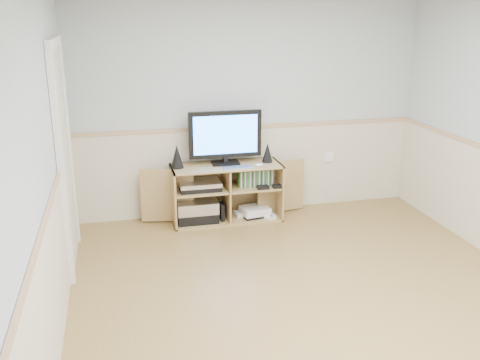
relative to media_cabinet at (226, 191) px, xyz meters
name	(u,v)px	position (x,y,z in m)	size (l,w,h in m)	color
room	(310,158)	(0.27, -1.92, 0.88)	(4.04, 4.54, 2.54)	#A58149
media_cabinet	(226,191)	(0.00, 0.00, 0.00)	(1.92, 0.46, 0.65)	tan
monitor	(225,136)	(0.00, -0.01, 0.64)	(0.82, 0.18, 0.60)	black
speaker_left	(177,156)	(-0.55, -0.03, 0.45)	(0.14, 0.14, 0.26)	black
speaker_right	(267,153)	(0.48, -0.03, 0.43)	(0.12, 0.12, 0.22)	black
keyboard	(237,167)	(0.09, -0.19, 0.32)	(0.33, 0.13, 0.01)	silver
mouse	(260,165)	(0.35, -0.19, 0.34)	(0.10, 0.06, 0.04)	white
av_components	(198,204)	(-0.33, -0.06, -0.11)	(0.53, 0.34, 0.47)	black
game_consoles	(254,212)	(0.32, -0.07, -0.26)	(0.46, 0.31, 0.11)	white
game_cases	(255,178)	(0.33, -0.07, 0.15)	(0.39, 0.14, 0.19)	#3F8C3F
wall_outlet	(329,157)	(1.33, 0.19, 0.27)	(0.12, 0.03, 0.12)	white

